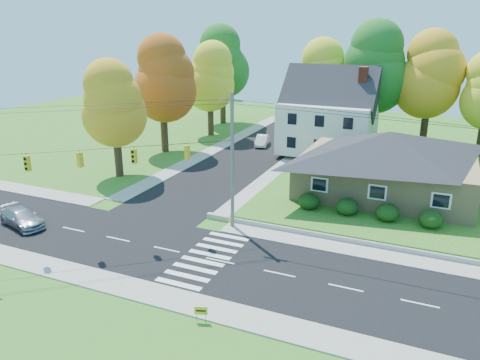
{
  "coord_description": "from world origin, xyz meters",
  "views": [
    {
      "loc": [
        11.86,
        -23.89,
        14.31
      ],
      "look_at": [
        -2.13,
        8.0,
        2.74
      ],
      "focal_mm": 35.0,
      "sensor_mm": 36.0,
      "label": 1
    }
  ],
  "objects_px": {
    "ranch_house": "(387,162)",
    "silver_sedan": "(22,218)",
    "white_car": "(262,140)",
    "fire_hydrant": "(231,222)"
  },
  "relations": [
    {
      "from": "silver_sedan",
      "to": "white_car",
      "type": "distance_m",
      "value": 31.07
    },
    {
      "from": "silver_sedan",
      "to": "fire_hydrant",
      "type": "xyz_separation_m",
      "value": [
        14.31,
        6.26,
        -0.3
      ]
    },
    {
      "from": "ranch_house",
      "to": "fire_hydrant",
      "type": "xyz_separation_m",
      "value": [
        -9.63,
        -10.74,
        -2.9
      ]
    },
    {
      "from": "silver_sedan",
      "to": "fire_hydrant",
      "type": "height_order",
      "value": "silver_sedan"
    },
    {
      "from": "fire_hydrant",
      "to": "silver_sedan",
      "type": "bearing_deg",
      "value": -156.37
    },
    {
      "from": "white_car",
      "to": "fire_hydrant",
      "type": "xyz_separation_m",
      "value": [
        6.79,
        -23.88,
        -0.3
      ]
    },
    {
      "from": "ranch_house",
      "to": "silver_sedan",
      "type": "xyz_separation_m",
      "value": [
        -23.94,
        -17.0,
        -2.61
      ]
    },
    {
      "from": "silver_sedan",
      "to": "ranch_house",
      "type": "bearing_deg",
      "value": -38.35
    },
    {
      "from": "ranch_house",
      "to": "white_car",
      "type": "bearing_deg",
      "value": 141.32
    },
    {
      "from": "ranch_house",
      "to": "silver_sedan",
      "type": "distance_m",
      "value": 29.48
    }
  ]
}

